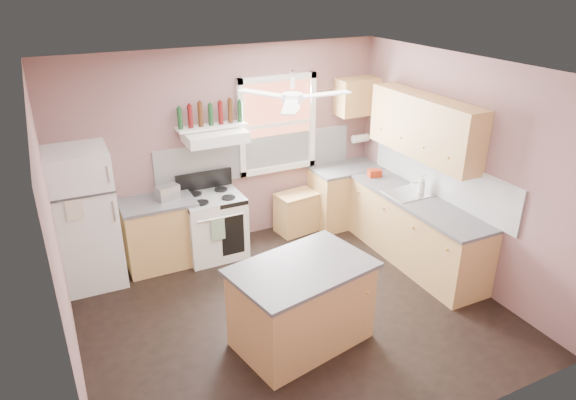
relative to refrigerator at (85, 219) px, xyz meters
name	(u,v)px	position (x,y,z in m)	size (l,w,h in m)	color
floor	(292,311)	(1.93, -1.66, -0.86)	(4.50, 4.50, 0.00)	black
ceiling	(293,71)	(1.93, -1.66, 1.84)	(4.50, 4.50, 0.00)	white
wall_back	(226,148)	(1.93, 0.37, 0.49)	(4.50, 0.05, 2.70)	#815C5A
wall_right	(460,169)	(4.20, -1.66, 0.49)	(0.05, 4.00, 2.70)	#815C5A
wall_left	(54,252)	(-0.35, -1.66, 0.49)	(0.05, 4.00, 2.70)	#815C5A
backsplash_back	(258,156)	(2.38, 0.33, 0.32)	(2.90, 0.03, 0.55)	white
backsplash_right	(439,175)	(4.16, -1.36, 0.32)	(0.03, 2.60, 0.55)	white
window_view	(277,124)	(2.68, 0.32, 0.74)	(1.00, 0.02, 1.20)	brown
window_frame	(278,125)	(2.68, 0.30, 0.74)	(1.16, 0.07, 1.36)	white
refrigerator	(85,219)	(0.00, 0.00, 0.00)	(0.73, 0.71, 1.72)	white
base_cabinet_left	(160,234)	(0.87, 0.04, -0.43)	(0.90, 0.60, 0.86)	tan
counter_left	(157,203)	(0.87, 0.04, 0.02)	(0.92, 0.62, 0.04)	#525254
toaster	(168,193)	(1.02, 0.04, 0.13)	(0.28, 0.16, 0.18)	silver
stove	(214,226)	(1.56, -0.04, -0.43)	(0.77, 0.64, 0.86)	white
range_hood	(215,136)	(1.70, 0.09, 0.76)	(0.78, 0.50, 0.14)	white
bottle_shelf	(211,126)	(1.70, 0.21, 0.86)	(0.90, 0.26, 0.03)	white
cart	(297,213)	(2.88, 0.09, -0.57)	(0.58, 0.39, 0.58)	tan
base_cabinet_corner	(345,196)	(3.68, 0.04, -0.43)	(1.00, 0.60, 0.86)	tan
base_cabinet_right	(415,232)	(3.88, -1.36, -0.43)	(0.60, 2.20, 0.86)	tan
counter_corner	(347,168)	(3.68, 0.04, 0.02)	(1.02, 0.62, 0.04)	#525254
counter_right	(418,201)	(3.87, -1.36, 0.02)	(0.62, 2.22, 0.04)	#525254
sink	(408,194)	(3.87, -1.16, 0.04)	(0.55, 0.45, 0.03)	silver
faucet	(419,186)	(4.03, -1.16, 0.11)	(0.03, 0.03, 0.14)	silver
upper_cabinet_right	(424,127)	(4.01, -1.16, 0.92)	(0.33, 1.80, 0.76)	tan
upper_cabinet_corner	(357,96)	(3.88, 0.17, 1.04)	(0.60, 0.33, 0.52)	tan
paper_towel	(360,138)	(4.00, 0.20, 0.39)	(0.12, 0.12, 0.26)	white
island	(302,306)	(1.79, -2.15, -0.43)	(1.30, 0.82, 0.86)	tan
island_top	(302,268)	(1.79, -2.15, 0.02)	(1.37, 0.90, 0.04)	#525254
ceiling_fan_hub	(292,98)	(1.93, -1.66, 1.59)	(0.20, 0.20, 0.08)	white
soap_bottle	(422,184)	(4.02, -1.23, 0.17)	(0.10, 0.10, 0.25)	silver
red_caddy	(375,173)	(3.82, -0.46, 0.09)	(0.18, 0.12, 0.10)	#A1270D
wine_bottles	(211,114)	(1.70, 0.21, 1.02)	(0.86, 0.06, 0.31)	#143819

